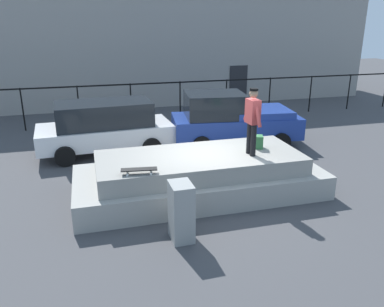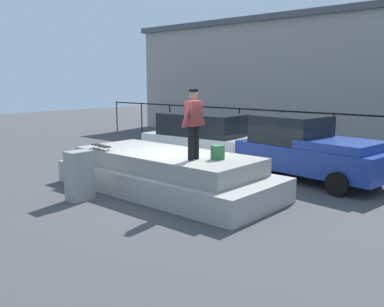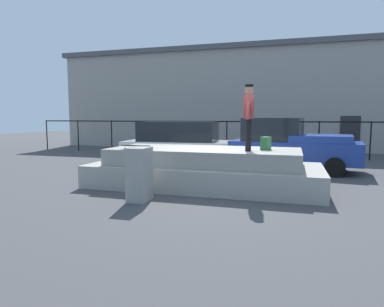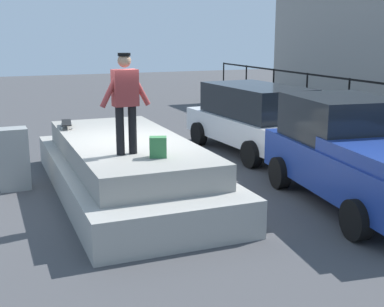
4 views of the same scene
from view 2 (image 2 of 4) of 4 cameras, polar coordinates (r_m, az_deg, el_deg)
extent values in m
plane|color=#424244|center=(11.29, -2.40, -5.27)|extent=(60.00, 60.00, 0.00)
cube|color=#9E9B93|center=(11.36, -3.55, -3.58)|extent=(6.35, 2.65, 0.62)
cube|color=gray|center=(11.25, -3.58, -0.94)|extent=(5.21, 2.17, 0.45)
cylinder|color=black|center=(9.98, -0.18, 1.38)|extent=(0.14, 0.14, 0.82)
cylinder|color=black|center=(10.15, 0.58, 1.52)|extent=(0.14, 0.14, 0.82)
cube|color=maroon|center=(9.98, 0.21, 5.50)|extent=(0.27, 0.42, 0.60)
cylinder|color=maroon|center=(9.79, -0.71, 5.27)|extent=(0.11, 0.37, 0.59)
cylinder|color=maroon|center=(10.19, 1.08, 5.46)|extent=(0.11, 0.37, 0.59)
sphere|color=tan|center=(9.96, 0.21, 8.03)|extent=(0.22, 0.22, 0.22)
cylinder|color=black|center=(9.96, 0.21, 8.61)|extent=(0.22, 0.22, 0.05)
cube|color=black|center=(11.89, -12.31, 1.05)|extent=(0.82, 0.31, 0.02)
cylinder|color=silver|center=(11.62, -12.11, 0.47)|extent=(0.06, 0.04, 0.06)
cylinder|color=silver|center=(11.72, -11.26, 0.57)|extent=(0.06, 0.04, 0.06)
cylinder|color=silver|center=(12.08, -13.31, 0.77)|extent=(0.06, 0.04, 0.06)
cylinder|color=silver|center=(12.17, -12.48, 0.87)|extent=(0.06, 0.04, 0.06)
cube|color=#33723F|center=(10.16, 3.52, 0.15)|extent=(0.28, 0.33, 0.34)
cube|color=white|center=(15.66, 1.34, 1.40)|extent=(4.54, 2.18, 0.64)
cube|color=black|center=(15.57, 1.35, 4.00)|extent=(3.20, 1.87, 0.79)
cylinder|color=black|center=(17.30, -0.41, 1.15)|extent=(0.65, 0.26, 0.64)
cylinder|color=black|center=(15.84, -4.77, 0.30)|extent=(0.65, 0.26, 0.64)
cylinder|color=black|center=(15.77, 7.46, 0.21)|extent=(0.65, 0.26, 0.64)
cylinder|color=black|center=(14.15, 3.45, -0.84)|extent=(0.65, 0.26, 0.64)
cube|color=navy|center=(12.88, 16.04, -0.59)|extent=(4.68, 2.40, 0.75)
cube|color=black|center=(13.20, 13.34, 3.26)|extent=(2.22, 1.94, 0.84)
cube|color=navy|center=(12.36, 19.64, 1.11)|extent=(2.22, 2.00, 0.24)
cylinder|color=black|center=(14.48, 13.37, -0.84)|extent=(0.66, 0.30, 0.64)
cylinder|color=black|center=(13.01, 8.54, -1.89)|extent=(0.66, 0.30, 0.64)
cylinder|color=black|center=(13.12, 23.32, -2.50)|extent=(0.66, 0.30, 0.64)
cylinder|color=black|center=(11.47, 19.23, -3.94)|extent=(0.66, 0.30, 0.64)
cube|color=gray|center=(10.78, -15.12, -2.94)|extent=(0.45, 0.61, 1.24)
cylinder|color=black|center=(25.03, -10.21, 4.99)|extent=(0.06, 0.06, 1.75)
cylinder|color=black|center=(23.37, -6.87, 4.74)|extent=(0.06, 0.06, 1.75)
cylinder|color=black|center=(21.80, -3.03, 4.42)|extent=(0.06, 0.06, 1.75)
cylinder|color=black|center=(20.34, 1.38, 4.04)|extent=(0.06, 0.06, 1.75)
cylinder|color=black|center=(19.01, 6.43, 3.57)|extent=(0.06, 0.06, 1.75)
cylinder|color=black|center=(17.86, 12.17, 3.00)|extent=(0.06, 0.06, 1.75)
cylinder|color=black|center=(16.91, 18.63, 2.33)|extent=(0.06, 0.06, 1.75)
cube|color=black|center=(17.28, 15.44, 5.43)|extent=(24.00, 0.04, 0.06)
cube|color=gray|center=(23.08, 22.60, 9.13)|extent=(25.20, 6.69, 5.88)
cube|color=#4C4C51|center=(23.28, 23.12, 16.75)|extent=(25.70, 7.03, 0.30)
camera|label=1|loc=(10.63, -56.17, 13.12)|focal=36.23mm
camera|label=3|loc=(5.69, -59.60, -5.43)|focal=31.32mm
camera|label=4|loc=(5.60, 60.30, 6.23)|focal=48.31mm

